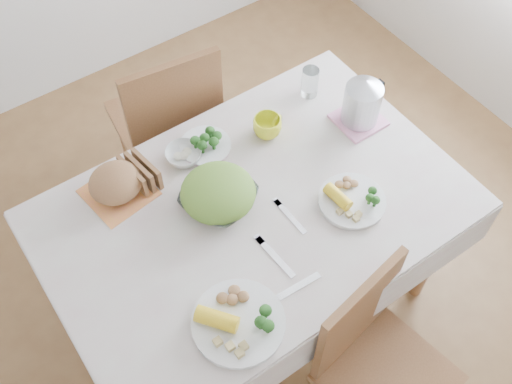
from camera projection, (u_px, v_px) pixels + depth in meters
floor at (255, 299)px, 2.78m from camera, size 3.60×3.60×0.00m
dining_table at (255, 260)px, 2.47m from camera, size 1.40×0.90×0.75m
tablecloth at (255, 209)px, 2.16m from camera, size 1.50×1.00×0.01m
chair_near at (389, 375)px, 2.10m from camera, size 0.47×0.47×0.90m
chair_far at (165, 121)px, 2.80m from camera, size 0.50×0.50×0.98m
salad_bowl at (219, 198)px, 2.14m from camera, size 0.33×0.33×0.06m
dinner_plate_left at (238, 323)px, 1.89m from camera, size 0.37×0.37×0.03m
dinner_plate_right at (352, 201)px, 2.16m from camera, size 0.30×0.30×0.02m
broccoli_plate at (205, 146)px, 2.31m from camera, size 0.27×0.27×0.02m
napkin at (119, 192)px, 2.19m from camera, size 0.26×0.26×0.00m
bread_loaf at (116, 183)px, 2.15m from camera, size 0.25×0.24×0.12m
fruit_bowl at (184, 155)px, 2.27m from camera, size 0.14×0.14×0.04m
yellow_mug at (267, 127)px, 2.32m from camera, size 0.15×0.15×0.09m
glass_tumbler at (310, 82)px, 2.43m from camera, size 0.08×0.08×0.13m
pink_tray at (358, 120)px, 2.39m from camera, size 0.18×0.18×0.01m
electric_kettle at (363, 100)px, 2.30m from camera, size 0.19×0.19×0.21m
fork_left at (275, 257)px, 2.04m from camera, size 0.03×0.20×0.00m
fork_right at (290, 217)px, 2.13m from camera, size 0.02×0.17×0.00m
knife at (293, 289)px, 1.97m from camera, size 0.21×0.04×0.00m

